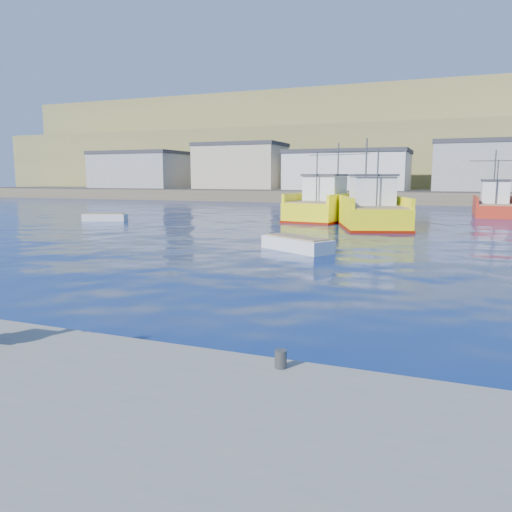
{
  "coord_description": "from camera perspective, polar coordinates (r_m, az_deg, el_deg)",
  "views": [
    {
      "loc": [
        5.48,
        -10.78,
        3.58
      ],
      "look_at": [
        -0.2,
        3.59,
        1.14
      ],
      "focal_mm": 35.0,
      "sensor_mm": 36.0,
      "label": 1
    }
  ],
  "objects": [
    {
      "name": "ground",
      "position": [
        12.61,
        -5.22,
        -7.56
      ],
      "size": [
        260.0,
        260.0,
        0.0
      ],
      "primitive_type": "plane",
      "color": "#071751",
      "rests_on": "ground"
    },
    {
      "name": "trawler_yellow_b",
      "position": [
        38.54,
        12.66,
        5.05
      ],
      "size": [
        7.79,
        12.68,
        6.6
      ],
      "color": "#FEF50F",
      "rests_on": "ground"
    },
    {
      "name": "boat_orange",
      "position": [
        51.95,
        25.48,
        5.33
      ],
      "size": [
        4.54,
        8.67,
        6.13
      ],
      "color": "red",
      "rests_on": "ground"
    },
    {
      "name": "far_shore",
      "position": [
        120.23,
        19.3,
        11.07
      ],
      "size": [
        200.0,
        81.0,
        24.0
      ],
      "color": "brown",
      "rests_on": "ground"
    },
    {
      "name": "dock_bollards",
      "position": [
        9.32,
        -11.48,
        -9.55
      ],
      "size": [
        36.2,
        0.2,
        0.3
      ],
      "color": "#4C4C4C",
      "rests_on": "dock"
    },
    {
      "name": "skiff_left",
      "position": [
        43.34,
        -16.87,
        4.19
      ],
      "size": [
        3.7,
        2.33,
        0.76
      ],
      "color": "silver",
      "rests_on": "ground"
    },
    {
      "name": "skiff_mid",
      "position": [
        24.65,
        4.67,
        1.25
      ],
      "size": [
        4.07,
        3.25,
        0.86
      ],
      "color": "silver",
      "rests_on": "ground"
    },
    {
      "name": "trawler_yellow_a",
      "position": [
        44.05,
        8.57,
        5.65
      ],
      "size": [
        5.84,
        12.75,
        6.64
      ],
      "color": "#FEF50F",
      "rests_on": "ground"
    }
  ]
}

